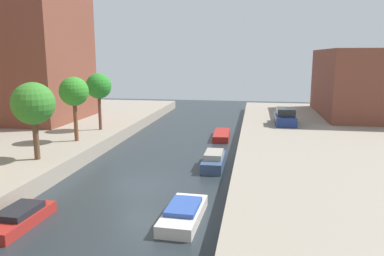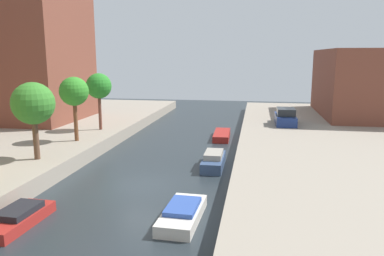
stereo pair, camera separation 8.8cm
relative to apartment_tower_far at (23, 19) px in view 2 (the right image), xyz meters
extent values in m
plane|color=#232B30|center=(16.00, -14.38, -10.73)|extent=(84.00, 84.00, 0.00)
cube|color=brown|center=(0.00, 0.00, 0.00)|extent=(10.00, 9.83, 19.45)
cube|color=brown|center=(34.00, 8.25, -6.27)|extent=(10.00, 13.92, 6.92)
cylinder|color=brown|center=(9.05, -13.51, -8.45)|extent=(0.35, 0.35, 2.55)
sphere|color=#347A28|center=(9.05, -13.51, -6.29)|extent=(2.54, 2.54, 2.54)
cylinder|color=brown|center=(9.05, -8.35, -8.25)|extent=(0.29, 0.29, 2.95)
sphere|color=#308526|center=(9.05, -8.35, -6.04)|extent=(2.12, 2.12, 2.12)
cylinder|color=brown|center=(9.05, -3.94, -8.23)|extent=(0.26, 0.26, 2.99)
sphere|color=#277D25|center=(9.05, -3.94, -5.98)|extent=(2.14, 2.14, 2.14)
cube|color=navy|center=(24.91, 1.40, -9.29)|extent=(1.83, 4.10, 0.88)
cube|color=#1E2328|center=(24.91, 1.09, -8.52)|extent=(1.60, 2.26, 0.66)
cube|color=maroon|center=(12.19, -20.15, -10.48)|extent=(1.59, 3.62, 0.49)
cube|color=black|center=(12.19, -20.02, -10.09)|extent=(1.31, 2.01, 0.28)
cube|color=beige|center=(19.11, -18.45, -10.46)|extent=(1.69, 3.93, 0.53)
cube|color=#2D4C9E|center=(19.11, -18.37, -10.10)|extent=(1.39, 2.18, 0.20)
cube|color=#33476B|center=(19.54, -10.06, -10.39)|extent=(1.33, 3.85, 0.68)
cube|color=gray|center=(19.54, -10.07, -9.87)|extent=(1.12, 2.12, 0.36)
cube|color=maroon|center=(19.26, -1.17, -10.45)|extent=(1.48, 4.36, 0.56)
camera|label=1|loc=(22.10, -33.79, -3.52)|focal=35.00mm
camera|label=2|loc=(22.19, -33.77, -3.52)|focal=35.00mm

